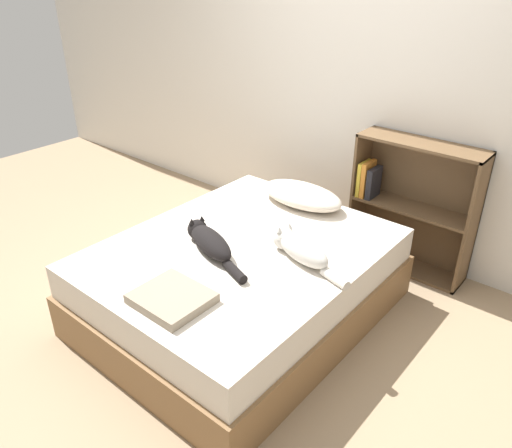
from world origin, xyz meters
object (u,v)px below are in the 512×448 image
(bed, at_px, (242,281))
(cat_light, at_px, (300,248))
(cat_dark, at_px, (209,241))
(bookshelf, at_px, (411,203))
(pillow, at_px, (302,195))

(bed, xyz_separation_m, cat_light, (0.34, 0.12, 0.32))
(cat_light, relative_size, cat_dark, 0.95)
(bookshelf, bearing_deg, pillow, -138.32)
(bed, xyz_separation_m, pillow, (-0.07, 0.72, 0.32))
(bed, bearing_deg, cat_light, 18.73)
(pillow, distance_m, cat_dark, 0.87)
(cat_light, xyz_separation_m, cat_dark, (-0.46, -0.27, -0.01))
(pillow, bearing_deg, bed, -84.75)
(cat_dark, height_order, bookshelf, bookshelf)
(bed, bearing_deg, bookshelf, 67.18)
(pillow, relative_size, cat_dark, 1.01)
(bed, distance_m, cat_light, 0.49)
(bed, distance_m, pillow, 0.79)
(bed, xyz_separation_m, bookshelf, (0.52, 1.24, 0.25))
(bed, xyz_separation_m, cat_dark, (-0.12, -0.15, 0.31))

